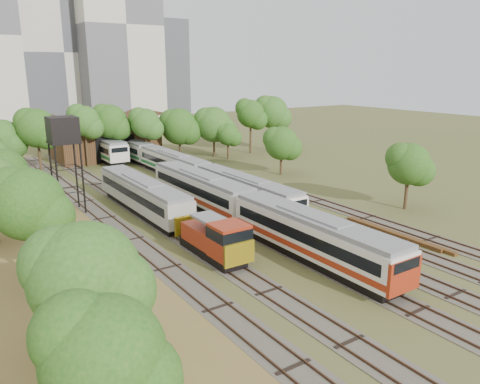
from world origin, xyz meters
TOP-DOWN VIEW (x-y plane):
  - ground at (0.00, 0.00)m, footprint 240.00×240.00m
  - dry_grass_patch at (-18.00, 8.00)m, footprint 14.00×60.00m
  - tracks at (-0.67, 25.00)m, footprint 24.60×80.00m
  - railcar_red_set at (-2.00, 14.25)m, footprint 2.99×34.58m
  - railcar_green_set at (2.00, 37.94)m, footprint 2.69×52.08m
  - railcar_rear at (-2.00, 55.94)m, footprint 3.05×16.08m
  - shunter_locomotive at (-8.00, 9.86)m, footprint 2.61×8.10m
  - old_grey_coach at (-8.00, 24.71)m, footprint 2.83×18.00m
  - water_tower at (-14.28, 29.09)m, footprint 2.86×2.86m
  - rail_pile_near at (8.00, 5.88)m, footprint 0.68×10.26m
  - rail_pile_far at (8.20, 4.00)m, footprint 0.53×8.54m
  - maintenance_shed at (-1.00, 57.98)m, footprint 16.45×11.55m
  - tree_band_left at (-20.59, 23.82)m, footprint 7.82×63.44m
  - tree_band_far at (5.24, 49.89)m, footprint 49.04×10.45m
  - tree_band_right at (15.46, 26.42)m, footprint 5.05×38.70m
  - tower_centre at (2.00, 100.00)m, footprint 20.00×18.00m
  - tower_right at (14.00, 92.00)m, footprint 18.00×16.00m
  - tower_far_right at (34.00, 110.00)m, footprint 12.00×12.00m

SIDE VIEW (x-z plane):
  - ground at x=0.00m, z-range 0.00..0.00m
  - dry_grass_patch at x=-18.00m, z-range 0.00..0.04m
  - tracks at x=-0.67m, z-range -0.05..0.14m
  - rail_pile_far at x=8.20m, z-range 0.00..0.28m
  - rail_pile_near at x=8.00m, z-range 0.00..0.34m
  - shunter_locomotive at x=-8.00m, z-range -0.08..3.33m
  - railcar_green_set at x=2.00m, z-range 0.10..3.41m
  - old_grey_coach at x=-8.00m, z-range 0.16..3.66m
  - railcar_red_set at x=-2.00m, z-range 0.11..3.80m
  - railcar_rear at x=-2.00m, z-range 0.11..3.88m
  - maintenance_shed at x=-1.00m, z-range -0.87..6.70m
  - tree_band_right at x=15.46m, z-range 0.98..8.08m
  - tree_band_left at x=-20.59m, z-range 0.98..9.24m
  - tree_band_far at x=5.24m, z-range 1.18..11.00m
  - water_tower at x=-14.28m, z-range 3.40..13.32m
  - tower_far_right at x=34.00m, z-range 0.00..28.00m
  - tower_centre at x=2.00m, z-range 0.00..36.00m
  - tower_right at x=14.00m, z-range 0.00..48.00m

